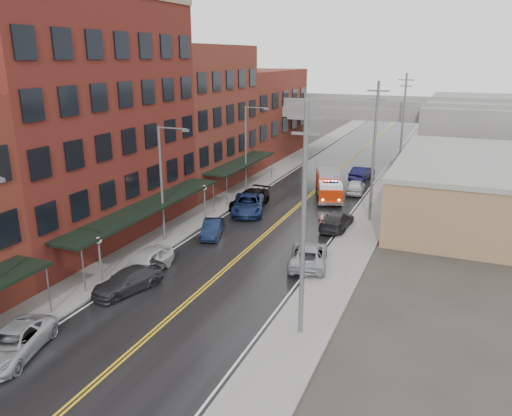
% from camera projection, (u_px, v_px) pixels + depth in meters
% --- Properties ---
extents(road, '(11.00, 160.00, 0.02)m').
position_uv_depth(road, '(272.00, 228.00, 42.01)').
color(road, black).
rests_on(road, ground).
extents(sidewalk_left, '(3.00, 160.00, 0.15)m').
position_uv_depth(sidewalk_left, '(196.00, 217.00, 44.66)').
color(sidewalk_left, slate).
rests_on(sidewalk_left, ground).
extents(sidewalk_right, '(3.00, 160.00, 0.15)m').
position_uv_depth(sidewalk_right, '(359.00, 239.00, 39.33)').
color(sidewalk_right, slate).
rests_on(sidewalk_right, ground).
extents(curb_left, '(0.30, 160.00, 0.15)m').
position_uv_depth(curb_left, '(213.00, 219.00, 44.05)').
color(curb_left, gray).
rests_on(curb_left, ground).
extents(curb_right, '(0.30, 160.00, 0.15)m').
position_uv_depth(curb_right, '(338.00, 236.00, 39.93)').
color(curb_right, gray).
rests_on(curb_right, ground).
extents(brick_building_b, '(9.00, 20.00, 18.00)m').
position_uv_depth(brick_building_b, '(78.00, 123.00, 38.04)').
color(brick_building_b, '#5D1818').
rests_on(brick_building_b, ground).
extents(brick_building_c, '(9.00, 15.00, 15.00)m').
position_uv_depth(brick_building_c, '(192.00, 118.00, 53.94)').
color(brick_building_c, brown).
rests_on(brick_building_c, ground).
extents(brick_building_far, '(9.00, 20.00, 12.00)m').
position_uv_depth(brick_building_far, '(254.00, 115.00, 69.84)').
color(brick_building_far, maroon).
rests_on(brick_building_far, ground).
extents(tan_building, '(14.00, 22.00, 5.00)m').
position_uv_depth(tan_building, '(481.00, 190.00, 44.28)').
color(tan_building, '#926D4E').
rests_on(tan_building, ground).
extents(right_far_block, '(18.00, 30.00, 8.00)m').
position_uv_depth(right_far_block, '(494.00, 130.00, 69.61)').
color(right_far_block, slate).
rests_on(right_far_block, ground).
extents(awning_1, '(2.60, 18.00, 3.09)m').
position_uv_depth(awning_1, '(148.00, 207.00, 37.68)').
color(awning_1, black).
rests_on(awning_1, ground).
extents(awning_2, '(2.60, 13.00, 3.09)m').
position_uv_depth(awning_2, '(242.00, 163.00, 53.15)').
color(awning_2, black).
rests_on(awning_2, ground).
extents(globe_lamp_1, '(0.44, 0.44, 3.12)m').
position_uv_depth(globe_lamp_1, '(99.00, 249.00, 31.30)').
color(globe_lamp_1, '#59595B').
rests_on(globe_lamp_1, ground).
extents(globe_lamp_2, '(0.44, 0.44, 3.12)m').
position_uv_depth(globe_lamp_2, '(204.00, 194.00, 43.67)').
color(globe_lamp_2, '#59595B').
rests_on(globe_lamp_2, ground).
extents(street_lamp_1, '(2.64, 0.22, 9.00)m').
position_uv_depth(street_lamp_1, '(164.00, 177.00, 37.58)').
color(street_lamp_1, '#59595B').
rests_on(street_lamp_1, ground).
extents(street_lamp_2, '(2.64, 0.22, 9.00)m').
position_uv_depth(street_lamp_2, '(248.00, 144.00, 51.71)').
color(street_lamp_2, '#59595B').
rests_on(street_lamp_2, ground).
extents(utility_pole_0, '(1.80, 0.24, 12.00)m').
position_uv_depth(utility_pole_0, '(304.00, 220.00, 24.28)').
color(utility_pole_0, '#59595B').
rests_on(utility_pole_0, ground).
extents(utility_pole_1, '(1.80, 0.24, 12.00)m').
position_uv_depth(utility_pole_1, '(374.00, 150.00, 41.95)').
color(utility_pole_1, '#59595B').
rests_on(utility_pole_1, ground).
extents(utility_pole_2, '(1.80, 0.24, 12.00)m').
position_uv_depth(utility_pole_2, '(403.00, 122.00, 59.62)').
color(utility_pole_2, '#59595B').
rests_on(utility_pole_2, ground).
extents(overpass, '(40.00, 10.00, 7.50)m').
position_uv_depth(overpass, '(355.00, 116.00, 68.53)').
color(overpass, slate).
rests_on(overpass, ground).
extents(fire_truck, '(4.52, 7.50, 2.61)m').
position_uv_depth(fire_truck, '(329.00, 185.00, 50.37)').
color(fire_truck, '#BC2808').
rests_on(fire_truck, ground).
extents(parked_car_left_2, '(3.56, 5.44, 1.39)m').
position_uv_depth(parked_car_left_2, '(13.00, 344.00, 23.98)').
color(parked_car_left_2, '#A1A4A9').
rests_on(parked_car_left_2, ground).
extents(parked_car_left_3, '(3.24, 5.04, 1.36)m').
position_uv_depth(parked_car_left_3, '(128.00, 281.00, 30.67)').
color(parked_car_left_3, '#2A292C').
rests_on(parked_car_left_3, ground).
extents(parked_car_left_4, '(2.09, 4.88, 1.64)m').
position_uv_depth(parked_car_left_4, '(146.00, 262.00, 33.13)').
color(parked_car_left_4, '#BABABA').
rests_on(parked_car_left_4, ground).
extents(parked_car_left_5, '(2.60, 4.26, 1.32)m').
position_uv_depth(parked_car_left_5, '(212.00, 228.00, 40.00)').
color(parked_car_left_5, black).
rests_on(parked_car_left_5, ground).
extents(parked_car_left_6, '(4.55, 6.53, 1.66)m').
position_uv_depth(parked_car_left_6, '(248.00, 204.00, 45.92)').
color(parked_car_left_6, '#14244D').
rests_on(parked_car_left_6, ground).
extents(parked_car_left_7, '(2.63, 5.65, 1.60)m').
position_uv_depth(parked_car_left_7, '(250.00, 199.00, 47.69)').
color(parked_car_left_7, black).
rests_on(parked_car_left_7, ground).
extents(parked_car_right_0, '(3.61, 5.82, 1.50)m').
position_uv_depth(parked_car_right_0, '(309.00, 255.00, 34.49)').
color(parked_car_right_0, gray).
rests_on(parked_car_right_0, ground).
extents(parked_car_right_1, '(2.18, 5.11, 1.47)m').
position_uv_depth(parked_car_right_1, '(337.00, 220.00, 41.71)').
color(parked_car_right_1, black).
rests_on(parked_car_right_1, ground).
extents(parked_car_right_2, '(2.14, 4.47, 1.47)m').
position_uv_depth(parked_car_right_2, '(356.00, 187.00, 52.43)').
color(parked_car_right_2, silver).
rests_on(parked_car_right_2, ground).
extents(parked_car_right_3, '(2.29, 5.04, 1.60)m').
position_uv_depth(parked_car_right_3, '(362.00, 173.00, 58.22)').
color(parked_car_right_3, black).
rests_on(parked_car_right_3, ground).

